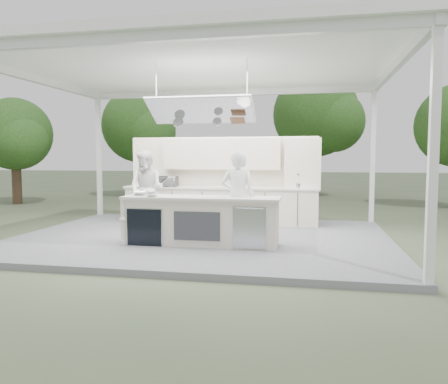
% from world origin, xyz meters
% --- Properties ---
extents(ground, '(90.00, 90.00, 0.00)m').
position_xyz_m(ground, '(0.00, 0.00, 0.00)').
color(ground, '#4D593D').
rests_on(ground, ground).
extents(stage_deck, '(8.00, 6.00, 0.12)m').
position_xyz_m(stage_deck, '(0.00, 0.00, 0.06)').
color(stage_deck, slate).
rests_on(stage_deck, ground).
extents(tent, '(8.20, 6.20, 3.86)m').
position_xyz_m(tent, '(0.00, -0.01, 3.71)').
color(tent, white).
rests_on(tent, ground).
extents(demo_island, '(3.10, 0.79, 0.95)m').
position_xyz_m(demo_island, '(0.18, -0.91, 0.60)').
color(demo_island, beige).
rests_on(demo_island, stage_deck).
extents(back_counter, '(5.08, 0.72, 0.95)m').
position_xyz_m(back_counter, '(0.00, 1.90, 0.60)').
color(back_counter, beige).
rests_on(back_counter, stage_deck).
extents(back_wall_unit, '(5.05, 0.48, 2.25)m').
position_xyz_m(back_wall_unit, '(0.44, 2.11, 1.57)').
color(back_wall_unit, beige).
rests_on(back_wall_unit, stage_deck).
extents(tree_cluster, '(19.55, 9.40, 5.85)m').
position_xyz_m(tree_cluster, '(-0.16, 9.77, 3.29)').
color(tree_cluster, '#4C3B26').
rests_on(tree_cluster, ground).
extents(head_chef, '(0.70, 0.49, 1.84)m').
position_xyz_m(head_chef, '(0.89, -0.70, 1.04)').
color(head_chef, white).
rests_on(head_chef, stage_deck).
extents(sous_chef, '(0.99, 0.81, 1.88)m').
position_xyz_m(sous_chef, '(-1.63, 0.88, 1.06)').
color(sous_chef, silver).
rests_on(sous_chef, stage_deck).
extents(toaster_oven, '(0.50, 0.35, 0.27)m').
position_xyz_m(toaster_oven, '(-1.35, 1.70, 1.21)').
color(toaster_oven, silver).
rests_on(toaster_oven, back_counter).
extents(bowl_large, '(0.40, 0.40, 0.08)m').
position_xyz_m(bowl_large, '(-1.10, -0.84, 1.11)').
color(bowl_large, silver).
rests_on(bowl_large, demo_island).
extents(bowl_small, '(0.34, 0.34, 0.08)m').
position_xyz_m(bowl_small, '(-0.76, -1.07, 1.11)').
color(bowl_small, silver).
rests_on(bowl_small, demo_island).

